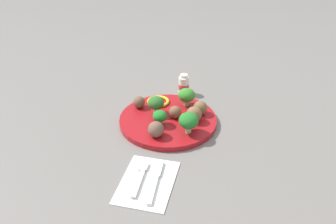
{
  "coord_description": "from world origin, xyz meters",
  "views": [
    {
      "loc": [
        -0.83,
        -0.24,
        0.57
      ],
      "look_at": [
        0.0,
        0.0,
        0.04
      ],
      "focal_mm": 38.27,
      "sensor_mm": 36.0,
      "label": 1
    }
  ],
  "objects_px": {
    "plate": "(168,120)",
    "meatball_mid_left": "(139,102)",
    "meatball_front_right": "(194,114)",
    "knife": "(155,179)",
    "meatball_front_left": "(156,129)",
    "napkin": "(147,182)",
    "broccoli_floret_back_right": "(160,116)",
    "broccoli_floret_front_left": "(189,121)",
    "broccoli_floret_far_rim": "(187,95)",
    "broccoli_floret_mid_right": "(156,103)",
    "meatball_back_left": "(200,108)",
    "yogurt_bottle": "(183,85)",
    "pepper_ring_mid_left": "(158,101)",
    "meatball_back_right": "(175,112)",
    "fork": "(141,177)"
  },
  "relations": [
    {
      "from": "broccoli_floret_front_left",
      "to": "broccoli_floret_back_right",
      "type": "bearing_deg",
      "value": 80.78
    },
    {
      "from": "broccoli_floret_front_left",
      "to": "yogurt_bottle",
      "type": "xyz_separation_m",
      "value": [
        0.24,
        0.08,
        -0.02
      ]
    },
    {
      "from": "meatball_front_left",
      "to": "napkin",
      "type": "distance_m",
      "value": 0.17
    },
    {
      "from": "meatball_front_right",
      "to": "broccoli_floret_back_right",
      "type": "bearing_deg",
      "value": 117.57
    },
    {
      "from": "broccoli_floret_front_left",
      "to": "broccoli_floret_mid_right",
      "type": "relative_size",
      "value": 1.07
    },
    {
      "from": "broccoli_floret_far_rim",
      "to": "meatball_front_left",
      "type": "relative_size",
      "value": 1.27
    },
    {
      "from": "pepper_ring_mid_left",
      "to": "fork",
      "type": "height_order",
      "value": "pepper_ring_mid_left"
    },
    {
      "from": "meatball_back_left",
      "to": "knife",
      "type": "bearing_deg",
      "value": 171.99
    },
    {
      "from": "meatball_front_left",
      "to": "meatball_mid_left",
      "type": "bearing_deg",
      "value": 36.53
    },
    {
      "from": "plate",
      "to": "knife",
      "type": "height_order",
      "value": "plate"
    },
    {
      "from": "broccoli_floret_mid_right",
      "to": "yogurt_bottle",
      "type": "relative_size",
      "value": 0.8
    },
    {
      "from": "meatball_back_left",
      "to": "meatball_back_right",
      "type": "bearing_deg",
      "value": 121.9
    },
    {
      "from": "meatball_front_right",
      "to": "knife",
      "type": "height_order",
      "value": "meatball_front_right"
    },
    {
      "from": "plate",
      "to": "fork",
      "type": "xyz_separation_m",
      "value": [
        -0.25,
        -0.01,
        -0.0
      ]
    },
    {
      "from": "plate",
      "to": "meatball_mid_left",
      "type": "xyz_separation_m",
      "value": [
        0.03,
        0.1,
        0.03
      ]
    },
    {
      "from": "plate",
      "to": "meatball_front_left",
      "type": "bearing_deg",
      "value": 176.85
    },
    {
      "from": "meatball_front_left",
      "to": "plate",
      "type": "bearing_deg",
      "value": -3.15
    },
    {
      "from": "plate",
      "to": "yogurt_bottle",
      "type": "height_order",
      "value": "yogurt_bottle"
    },
    {
      "from": "meatball_back_right",
      "to": "fork",
      "type": "bearing_deg",
      "value": 177.18
    },
    {
      "from": "plate",
      "to": "broccoli_floret_far_rim",
      "type": "xyz_separation_m",
      "value": [
        0.09,
        -0.03,
        0.04
      ]
    },
    {
      "from": "broccoli_floret_front_left",
      "to": "knife",
      "type": "xyz_separation_m",
      "value": [
        -0.19,
        0.03,
        -0.04
      ]
    },
    {
      "from": "meatball_back_right",
      "to": "meatball_front_right",
      "type": "height_order",
      "value": "meatball_front_right"
    },
    {
      "from": "broccoli_floret_front_left",
      "to": "meatball_front_right",
      "type": "xyz_separation_m",
      "value": [
        0.06,
        -0.0,
        -0.01
      ]
    },
    {
      "from": "broccoli_floret_mid_right",
      "to": "meatball_back_left",
      "type": "height_order",
      "value": "broccoli_floret_mid_right"
    },
    {
      "from": "broccoli_floret_back_right",
      "to": "plate",
      "type": "bearing_deg",
      "value": -16.74
    },
    {
      "from": "meatball_front_left",
      "to": "yogurt_bottle",
      "type": "xyz_separation_m",
      "value": [
        0.28,
        -0.0,
        -0.01
      ]
    },
    {
      "from": "yogurt_bottle",
      "to": "meatball_back_right",
      "type": "bearing_deg",
      "value": -172.75
    },
    {
      "from": "broccoli_floret_mid_right",
      "to": "meatball_front_left",
      "type": "height_order",
      "value": "broccoli_floret_mid_right"
    },
    {
      "from": "napkin",
      "to": "fork",
      "type": "distance_m",
      "value": 0.02
    },
    {
      "from": "broccoli_floret_far_rim",
      "to": "meatball_back_left",
      "type": "distance_m",
      "value": 0.06
    },
    {
      "from": "broccoli_floret_mid_right",
      "to": "pepper_ring_mid_left",
      "type": "height_order",
      "value": "broccoli_floret_mid_right"
    },
    {
      "from": "broccoli_floret_back_right",
      "to": "knife",
      "type": "xyz_separation_m",
      "value": [
        -0.21,
        -0.05,
        -0.04
      ]
    },
    {
      "from": "meatball_front_left",
      "to": "knife",
      "type": "bearing_deg",
      "value": -162.71
    },
    {
      "from": "broccoli_floret_far_rim",
      "to": "broccoli_floret_mid_right",
      "type": "height_order",
      "value": "same"
    },
    {
      "from": "broccoli_floret_far_rim",
      "to": "meatball_front_right",
      "type": "bearing_deg",
      "value": -152.74
    },
    {
      "from": "meatball_mid_left",
      "to": "plate",
      "type": "bearing_deg",
      "value": -108.39
    },
    {
      "from": "plate",
      "to": "pepper_ring_mid_left",
      "type": "xyz_separation_m",
      "value": [
        0.08,
        0.05,
        0.01
      ]
    },
    {
      "from": "broccoli_floret_far_rim",
      "to": "meatball_back_right",
      "type": "bearing_deg",
      "value": 169.5
    },
    {
      "from": "meatball_front_left",
      "to": "napkin",
      "type": "height_order",
      "value": "meatball_front_left"
    },
    {
      "from": "broccoli_floret_mid_right",
      "to": "meatball_back_left",
      "type": "relative_size",
      "value": 1.36
    },
    {
      "from": "meatball_back_right",
      "to": "knife",
      "type": "distance_m",
      "value": 0.26
    },
    {
      "from": "napkin",
      "to": "meatball_mid_left",
      "type": "bearing_deg",
      "value": 23.48
    },
    {
      "from": "fork",
      "to": "meatball_mid_left",
      "type": "bearing_deg",
      "value": 20.72
    },
    {
      "from": "meatball_front_right",
      "to": "meatball_back_left",
      "type": "bearing_deg",
      "value": -11.64
    },
    {
      "from": "meatball_back_left",
      "to": "broccoli_floret_far_rim",
      "type": "bearing_deg",
      "value": 53.26
    },
    {
      "from": "meatball_mid_left",
      "to": "broccoli_floret_back_right",
      "type": "bearing_deg",
      "value": -129.56
    },
    {
      "from": "meatball_mid_left",
      "to": "pepper_ring_mid_left",
      "type": "bearing_deg",
      "value": -47.81
    },
    {
      "from": "meatball_front_left",
      "to": "meatball_front_right",
      "type": "distance_m",
      "value": 0.13
    },
    {
      "from": "meatball_back_left",
      "to": "yogurt_bottle",
      "type": "distance_m",
      "value": 0.16
    },
    {
      "from": "meatball_front_right",
      "to": "yogurt_bottle",
      "type": "xyz_separation_m",
      "value": [
        0.18,
        0.08,
        -0.01
      ]
    }
  ]
}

